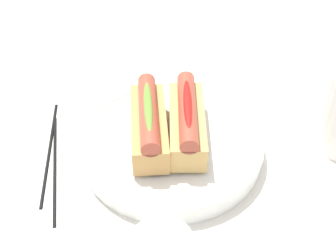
# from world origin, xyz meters

# --- Properties ---
(ground_plane) EXTENTS (2.40, 2.40, 0.00)m
(ground_plane) POSITION_xyz_m (0.00, 0.00, 0.00)
(ground_plane) COLOR silver
(serving_bowl) EXTENTS (0.27, 0.27, 0.03)m
(serving_bowl) POSITION_xyz_m (0.01, -0.00, 0.02)
(serving_bowl) COLOR white
(serving_bowl) RESTS_ON ground_plane
(hotdog_front) EXTENTS (0.15, 0.05, 0.06)m
(hotdog_front) POSITION_xyz_m (0.01, -0.03, 0.06)
(hotdog_front) COLOR tan
(hotdog_front) RESTS_ON serving_bowl
(hotdog_back) EXTENTS (0.15, 0.06, 0.06)m
(hotdog_back) POSITION_xyz_m (0.01, 0.02, 0.06)
(hotdog_back) COLOR tan
(hotdog_back) RESTS_ON serving_bowl
(chopstick_near) EXTENTS (0.22, 0.03, 0.01)m
(chopstick_near) POSITION_xyz_m (0.03, -0.17, 0.00)
(chopstick_near) COLOR black
(chopstick_near) RESTS_ON ground_plane
(chopstick_far) EXTENTS (0.22, 0.01, 0.01)m
(chopstick_far) POSITION_xyz_m (0.00, -0.18, 0.00)
(chopstick_far) COLOR black
(chopstick_far) RESTS_ON ground_plane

